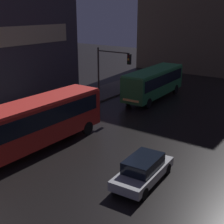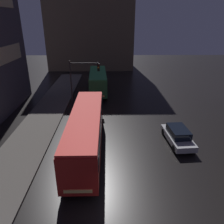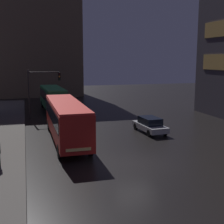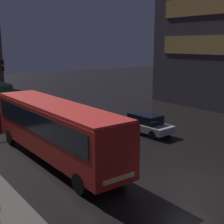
{
  "view_description": "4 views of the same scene",
  "coord_description": "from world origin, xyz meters",
  "px_view_note": "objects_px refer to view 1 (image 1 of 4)",
  "views": [
    {
      "loc": [
        11.8,
        -5.14,
        8.97
      ],
      "look_at": [
        0.58,
        10.16,
        2.68
      ],
      "focal_mm": 50.0,
      "sensor_mm": 36.0,
      "label": 1
    },
    {
      "loc": [
        -1.79,
        -8.85,
        10.16
      ],
      "look_at": [
        -1.46,
        10.69,
        1.85
      ],
      "focal_mm": 35.0,
      "sensor_mm": 36.0,
      "label": 2
    },
    {
      "loc": [
        -6.81,
        -18.6,
        6.87
      ],
      "look_at": [
        1.12,
        9.72,
        1.8
      ],
      "focal_mm": 50.0,
      "sensor_mm": 36.0,
      "label": 3
    },
    {
      "loc": [
        -11.27,
        -8.66,
        6.56
      ],
      "look_at": [
        0.31,
        6.75,
        2.34
      ],
      "focal_mm": 50.0,
      "sensor_mm": 36.0,
      "label": 4
    }
  ],
  "objects_px": {
    "bus_far": "(154,81)",
    "car_taxi": "(143,169)",
    "traffic_light_main": "(110,68)",
    "bus_near": "(29,122)"
  },
  "relations": [
    {
      "from": "bus_near",
      "to": "traffic_light_main",
      "type": "xyz_separation_m",
      "value": [
        -1.45,
        10.63,
        1.82
      ]
    },
    {
      "from": "bus_near",
      "to": "traffic_light_main",
      "type": "distance_m",
      "value": 10.88
    },
    {
      "from": "car_taxi",
      "to": "traffic_light_main",
      "type": "bearing_deg",
      "value": -49.54
    },
    {
      "from": "bus_near",
      "to": "bus_far",
      "type": "height_order",
      "value": "bus_near"
    },
    {
      "from": "bus_near",
      "to": "car_taxi",
      "type": "distance_m",
      "value": 8.11
    },
    {
      "from": "bus_near",
      "to": "bus_far",
      "type": "relative_size",
      "value": 1.23
    },
    {
      "from": "bus_far",
      "to": "car_taxi",
      "type": "height_order",
      "value": "bus_far"
    },
    {
      "from": "bus_far",
      "to": "car_taxi",
      "type": "bearing_deg",
      "value": 114.53
    },
    {
      "from": "bus_near",
      "to": "traffic_light_main",
      "type": "bearing_deg",
      "value": -82.45
    },
    {
      "from": "bus_far",
      "to": "traffic_light_main",
      "type": "xyz_separation_m",
      "value": [
        -1.75,
        -5.28,
        1.95
      ]
    }
  ]
}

